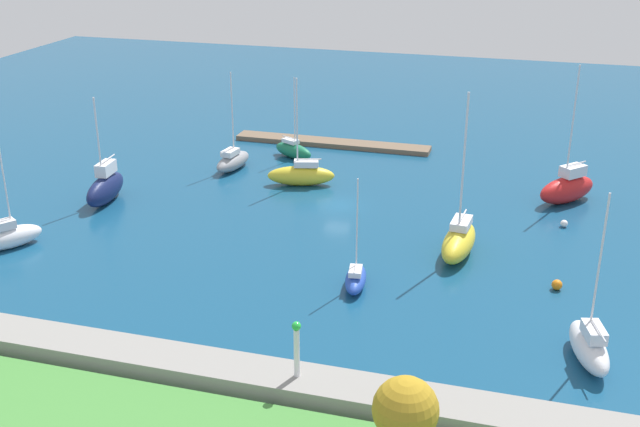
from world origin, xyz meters
name	(u,v)px	position (x,y,z in m)	size (l,w,h in m)	color
water	(337,205)	(0.00, 0.00, 0.00)	(160.00, 160.00, 0.00)	navy
pier_dock	(332,143)	(5.77, -19.07, 0.28)	(24.07, 2.72, 0.57)	brown
breakwater	(207,371)	(0.00, 31.58, 0.78)	(65.75, 3.22, 1.56)	gray
harbor_beacon	(297,345)	(-5.91, 31.58, 3.71)	(0.56, 0.56, 3.73)	silver
park_tree_midwest	(405,410)	(-13.42, 36.98, 4.43)	(3.43, 3.43, 5.22)	brown
sailboat_yellow_far_north	(459,241)	(-12.88, 8.32, 1.34)	(3.07, 7.73, 14.22)	yellow
sailboat_white_mid_basin	(589,346)	(-23.05, 22.50, 1.21)	(3.44, 6.42, 11.76)	white
sailboat_navy_outer_mooring	(105,187)	(22.35, 5.57, 1.58)	(2.59, 7.22, 10.74)	#141E4C
sailboat_gray_by_breakwater	(233,161)	(13.99, -7.25, 1.02)	(2.95, 6.33, 10.88)	gray
sailboat_green_east_end	(293,150)	(8.77, -13.00, 0.97)	(5.67, 4.03, 9.53)	#19724C
sailboat_red_along_channel	(567,188)	(-21.72, -7.17, 1.52)	(6.50, 6.85, 13.79)	red
sailboat_blue_inner_mooring	(356,278)	(-5.89, 16.45, 0.77)	(2.28, 4.94, 8.93)	#2347B2
sailboat_yellow_center_basin	(301,174)	(5.12, -4.50, 1.18)	(7.36, 3.90, 11.43)	yellow
sailboat_white_lone_north	(10,236)	(24.71, 17.57, 1.06)	(4.73, 5.77, 9.35)	white
mooring_buoy_orange	(557,285)	(-21.02, 12.53, 0.41)	(0.83, 0.83, 0.83)	orange
mooring_buoy_white	(564,224)	(-21.55, -0.51, 0.34)	(0.68, 0.68, 0.68)	white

